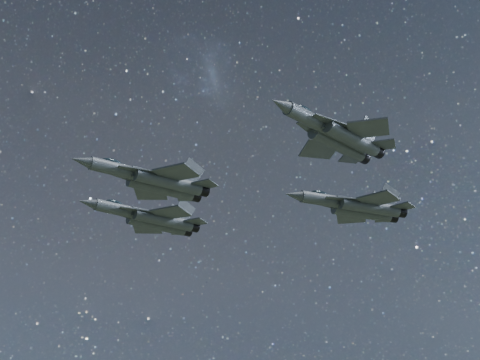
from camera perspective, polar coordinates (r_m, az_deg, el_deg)
jet_lead at (r=77.63m, az=-7.34°, el=-0.02°), size 17.08×12.19×4.36m
jet_left at (r=87.50m, az=-7.62°, el=-3.25°), size 16.95×12.09×4.33m
jet_right at (r=73.94m, az=8.23°, el=3.82°), size 17.72×12.20×4.45m
jet_slot at (r=82.73m, az=9.89°, el=-2.24°), size 16.70×11.47×4.19m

